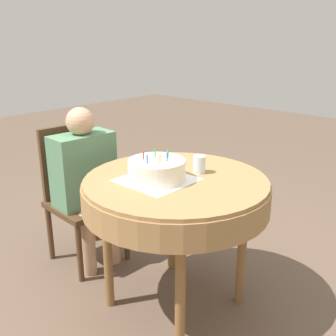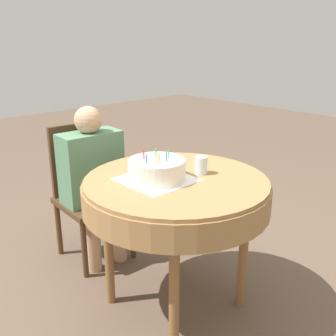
{
  "view_description": "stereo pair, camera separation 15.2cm",
  "coord_description": "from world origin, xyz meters",
  "px_view_note": "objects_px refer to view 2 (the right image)",
  "views": [
    {
      "loc": [
        -1.43,
        -1.26,
        1.47
      ],
      "look_at": [
        -0.04,
        0.02,
        0.83
      ],
      "focal_mm": 42.0,
      "sensor_mm": 36.0,
      "label": 1
    },
    {
      "loc": [
        -1.33,
        -1.37,
        1.47
      ],
      "look_at": [
        -0.04,
        0.02,
        0.83
      ],
      "focal_mm": 42.0,
      "sensor_mm": 36.0,
      "label": 2
    }
  ],
  "objects_px": {
    "chair": "(87,189)",
    "birthday_cake": "(157,170)",
    "person": "(93,172)",
    "drinking_glass": "(201,165)"
  },
  "relations": [
    {
      "from": "chair",
      "to": "birthday_cake",
      "type": "xyz_separation_m",
      "value": [
        -0.04,
        -0.77,
        0.34
      ]
    },
    {
      "from": "birthday_cake",
      "to": "person",
      "type": "bearing_deg",
      "value": 86.78
    },
    {
      "from": "drinking_glass",
      "to": "chair",
      "type": "bearing_deg",
      "value": 102.53
    },
    {
      "from": "person",
      "to": "drinking_glass",
      "type": "height_order",
      "value": "person"
    },
    {
      "from": "chair",
      "to": "drinking_glass",
      "type": "bearing_deg",
      "value": -74.35
    },
    {
      "from": "person",
      "to": "drinking_glass",
      "type": "relative_size",
      "value": 11.07
    },
    {
      "from": "person",
      "to": "chair",
      "type": "bearing_deg",
      "value": 90.0
    },
    {
      "from": "chair",
      "to": "person",
      "type": "relative_size",
      "value": 0.86
    },
    {
      "from": "person",
      "to": "birthday_cake",
      "type": "xyz_separation_m",
      "value": [
        -0.04,
        -0.67,
        0.19
      ]
    },
    {
      "from": "birthday_cake",
      "to": "drinking_glass",
      "type": "relative_size",
      "value": 3.07
    }
  ]
}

